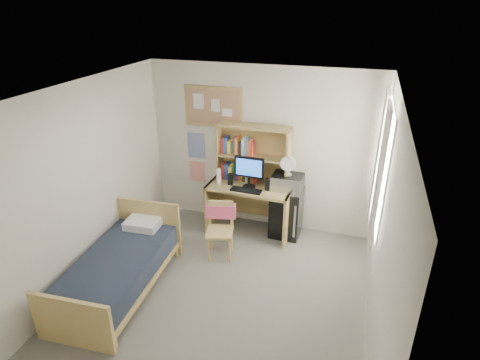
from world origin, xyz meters
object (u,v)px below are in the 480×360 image
(desk, at_px, (250,209))
(bed, at_px, (118,274))
(speaker_left, at_px, (231,179))
(bulletin_board, at_px, (213,107))
(microwave, at_px, (288,183))
(speaker_right, at_px, (268,184))
(monitor, at_px, (249,173))
(desk_chair, at_px, (220,231))
(desk_fan, at_px, (288,166))
(mini_fridge, at_px, (286,212))

(desk, relative_size, bed, 0.71)
(bed, bearing_deg, speaker_left, 60.62)
(bulletin_board, xyz_separation_m, microwave, (1.27, -0.26, -1.01))
(speaker_right, distance_m, microwave, 0.30)
(speaker_right, bearing_deg, monitor, -180.00)
(desk_chair, height_order, microwave, microwave)
(desk_chair, relative_size, speaker_right, 4.47)
(desk_fan, bearing_deg, speaker_right, -151.65)
(speaker_left, height_order, speaker_right, speaker_right)
(desk, distance_m, mini_fridge, 0.58)
(desk_chair, bearing_deg, microwave, 33.47)
(desk, xyz_separation_m, desk_chair, (-0.22, -0.79, 0.00))
(desk_chair, relative_size, bed, 0.45)
(bulletin_board, relative_size, mini_fridge, 1.20)
(desk, distance_m, monitor, 0.66)
(bed, bearing_deg, desk_fan, 44.59)
(bed, height_order, monitor, monitor)
(mini_fridge, height_order, bed, mini_fridge)
(bulletin_board, xyz_separation_m, monitor, (0.70, -0.39, -0.86))
(mini_fridge, relative_size, desk_fan, 2.76)
(bed, xyz_separation_m, monitor, (1.20, 1.84, 0.81))
(bulletin_board, distance_m, desk, 1.70)
(mini_fridge, bearing_deg, microwave, -90.00)
(speaker_right, bearing_deg, desk, 168.69)
(mini_fridge, xyz_separation_m, monitor, (-0.57, -0.15, 0.67))
(desk, xyz_separation_m, speaker_right, (0.30, -0.07, 0.50))
(desk_fan, bearing_deg, bulletin_board, 170.04)
(bed, distance_m, desk_fan, 2.81)
(desk, xyz_separation_m, mini_fridge, (0.57, 0.09, -0.02))
(bulletin_board, distance_m, speaker_right, 1.48)
(monitor, relative_size, microwave, 1.07)
(monitor, bearing_deg, bulletin_board, 152.70)
(bulletin_board, relative_size, desk_chair, 1.14)
(bulletin_board, height_order, microwave, bulletin_board)
(mini_fridge, bearing_deg, monitor, -163.86)
(microwave, bearing_deg, monitor, -165.75)
(bulletin_board, bearing_deg, desk_fan, -11.70)
(bed, height_order, speaker_right, speaker_right)
(speaker_right, bearing_deg, desk_chair, -124.33)
(speaker_right, relative_size, desk_fan, 0.65)
(bulletin_board, xyz_separation_m, bed, (-0.50, -2.23, -1.67))
(mini_fridge, bearing_deg, speaker_left, -169.29)
(bulletin_board, height_order, bed, bulletin_board)
(monitor, relative_size, speaker_right, 2.64)
(desk, height_order, speaker_right, speaker_right)
(mini_fridge, bearing_deg, bed, -130.11)
(bulletin_board, distance_m, monitor, 1.18)
(bulletin_board, bearing_deg, speaker_left, -43.40)
(speaker_left, distance_m, speaker_right, 0.60)
(desk, relative_size, microwave, 2.87)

